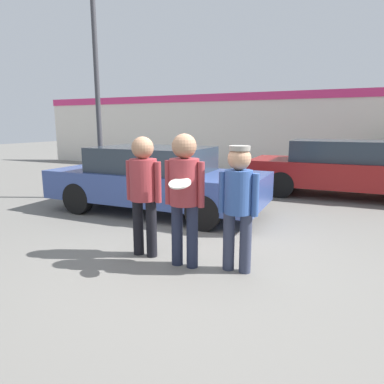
{
  "coord_description": "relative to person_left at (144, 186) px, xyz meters",
  "views": [
    {
      "loc": [
        1.85,
        -4.15,
        1.86
      ],
      "look_at": [
        0.01,
        -0.02,
        0.96
      ],
      "focal_mm": 32.0,
      "sensor_mm": 36.0,
      "label": 1
    }
  ],
  "objects": [
    {
      "name": "ground_plane",
      "position": [
        0.67,
        0.15,
        -1.02
      ],
      "size": [
        56.0,
        56.0,
        0.0
      ],
      "primitive_type": "plane",
      "color": "#66635E"
    },
    {
      "name": "storefront_building",
      "position": [
        0.67,
        9.71,
        0.55
      ],
      "size": [
        24.0,
        0.22,
        3.08
      ],
      "color": "silver",
      "rests_on": "ground"
    },
    {
      "name": "person_left",
      "position": [
        0.0,
        0.0,
        0.0
      ],
      "size": [
        0.55,
        0.38,
        1.7
      ],
      "color": "black",
      "rests_on": "ground"
    },
    {
      "name": "person_middle_with_frisbee",
      "position": [
        0.68,
        -0.11,
        0.04
      ],
      "size": [
        0.55,
        0.59,
        1.74
      ],
      "color": "#1E2338",
      "rests_on": "ground"
    },
    {
      "name": "person_right",
      "position": [
        1.36,
        0.02,
        -0.06
      ],
      "size": [
        0.51,
        0.34,
        1.6
      ],
      "color": "#2D3347",
      "rests_on": "ground"
    },
    {
      "name": "parked_car_near",
      "position": [
        -1.14,
        2.29,
        -0.31
      ],
      "size": [
        4.6,
        1.91,
        1.38
      ],
      "color": "#334784",
      "rests_on": "ground"
    },
    {
      "name": "parked_car_far",
      "position": [
        2.53,
        5.67,
        -0.28
      ],
      "size": [
        4.74,
        1.88,
        1.45
      ],
      "color": "maroon",
      "rests_on": "ground"
    },
    {
      "name": "street_lamp",
      "position": [
        -2.84,
        2.93,
        2.85
      ],
      "size": [
        1.44,
        0.35,
        6.34
      ],
      "color": "#38383D",
      "rests_on": "ground"
    }
  ]
}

